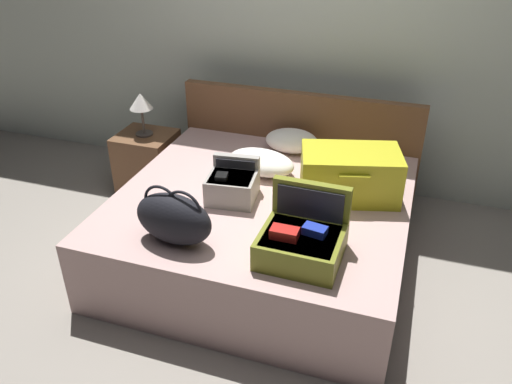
{
  "coord_description": "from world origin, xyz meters",
  "views": [
    {
      "loc": [
        0.85,
        -2.27,
        2.15
      ],
      "look_at": [
        0.0,
        0.27,
        0.59
      ],
      "focal_mm": 36.09,
      "sensor_mm": 36.0,
      "label": 1
    }
  ],
  "objects": [
    {
      "name": "ground_plane",
      "position": [
        0.0,
        0.0,
        0.0
      ],
      "size": [
        12.0,
        12.0,
        0.0
      ],
      "primitive_type": "plane",
      "color": "gray"
    },
    {
      "name": "hard_case_small",
      "position": [
        -0.17,
        0.31,
        0.59
      ],
      "size": [
        0.33,
        0.32,
        0.24
      ],
      "rotation": [
        0.0,
        0.0,
        0.12
      ],
      "color": "gray",
      "rests_on": "bed"
    },
    {
      "name": "hard_case_medium",
      "position": [
        0.38,
        -0.13,
        0.59
      ],
      "size": [
        0.43,
        0.41,
        0.35
      ],
      "rotation": [
        0.0,
        0.0,
        -0.02
      ],
      "color": "olive",
      "rests_on": "bed"
    },
    {
      "name": "hard_case_large",
      "position": [
        0.51,
        0.58,
        0.64
      ],
      "size": [
        0.67,
        0.51,
        0.3
      ],
      "rotation": [
        0.0,
        0.0,
        0.27
      ],
      "color": "gold",
      "rests_on": "bed"
    },
    {
      "name": "headboard",
      "position": [
        0.0,
        1.31,
        0.43
      ],
      "size": [
        1.85,
        0.08,
        0.87
      ],
      "primitive_type": "cube",
      "color": "brown",
      "rests_on": "ground"
    },
    {
      "name": "pillow_center_head",
      "position": [
        0.0,
        1.1,
        0.57
      ],
      "size": [
        0.4,
        0.29,
        0.16
      ],
      "primitive_type": "ellipsoid",
      "rotation": [
        0.0,
        0.0,
        0.05
      ],
      "color": "white",
      "rests_on": "bed"
    },
    {
      "name": "bed",
      "position": [
        0.0,
        0.4,
        0.24
      ],
      "size": [
        1.81,
        1.73,
        0.49
      ],
      "primitive_type": "cube",
      "color": "#BC9993",
      "rests_on": "ground"
    },
    {
      "name": "duffel_bag",
      "position": [
        -0.3,
        -0.22,
        0.64
      ],
      "size": [
        0.47,
        0.26,
        0.34
      ],
      "rotation": [
        0.0,
        0.0,
        -0.1
      ],
      "color": "black",
      "rests_on": "bed"
    },
    {
      "name": "nightstand",
      "position": [
        -1.19,
        1.02,
        0.24
      ],
      "size": [
        0.44,
        0.4,
        0.49
      ],
      "primitive_type": "cube",
      "color": "brown",
      "rests_on": "ground"
    },
    {
      "name": "table_lamp",
      "position": [
        -1.19,
        1.02,
        0.75
      ],
      "size": [
        0.18,
        0.18,
        0.34
      ],
      "color": "#3F3833",
      "rests_on": "nightstand"
    },
    {
      "name": "pillow_near_headboard",
      "position": [
        -0.11,
        0.7,
        0.56
      ],
      "size": [
        0.52,
        0.38,
        0.15
      ],
      "primitive_type": "ellipsoid",
      "rotation": [
        0.0,
        0.0,
        -0.19
      ],
      "color": "white",
      "rests_on": "bed"
    },
    {
      "name": "back_wall",
      "position": [
        0.0,
        1.65,
        1.3
      ],
      "size": [
        8.0,
        0.1,
        2.6
      ],
      "primitive_type": "cube",
      "color": "#B7C1B2",
      "rests_on": "ground"
    }
  ]
}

